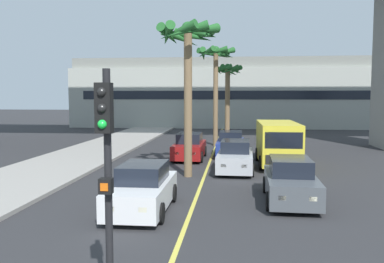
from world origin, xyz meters
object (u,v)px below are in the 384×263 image
car_queue_fifth (290,182)px  traffic_light_median_near (107,165)px  car_queue_fourth (231,144)px  palm_tree_near_median (228,79)px  car_queue_front (235,157)px  palm_tree_far_median (216,64)px  car_queue_second (143,189)px  delivery_van (278,142)px  palm_tree_mid_median (188,49)px  car_queue_third (189,147)px

car_queue_fifth → traffic_light_median_near: (-3.98, -8.60, 1.99)m
car_queue_fourth → traffic_light_median_near: traffic_light_median_near is taller
traffic_light_median_near → palm_tree_near_median: 31.10m
car_queue_front → palm_tree_far_median: 12.00m
car_queue_fourth → palm_tree_near_median: (-0.41, 11.29, 4.56)m
palm_tree_near_median → palm_tree_far_median: (-0.79, -6.10, 0.92)m
car_queue_second → car_queue_fifth: size_ratio=0.99×
car_queue_front → delivery_van: 3.04m
car_queue_fifth → palm_tree_mid_median: (-4.17, 4.12, 5.20)m
car_queue_fifth → palm_tree_mid_median: size_ratio=0.58×
delivery_van → palm_tree_near_median: (-2.99, 14.73, 4.00)m
car_queue_fourth → delivery_van: 4.34m
car_queue_fourth → traffic_light_median_near: 19.86m
car_queue_second → delivery_van: (5.33, 9.36, 0.57)m
car_queue_third → car_queue_fourth: bearing=33.5°
car_queue_front → palm_tree_near_median: 17.29m
car_queue_third → car_queue_second: bearing=-91.6°
car_queue_fifth → palm_tree_far_median: palm_tree_far_median is taller
car_queue_front → car_queue_fifth: (1.96, -5.70, 0.00)m
palm_tree_mid_median → palm_tree_far_median: palm_tree_far_median is taller
car_queue_second → car_queue_fifth: bearing=19.0°
traffic_light_median_near → car_queue_front: bearing=82.0°
car_queue_front → delivery_van: size_ratio=0.79×
car_queue_front → palm_tree_mid_median: (-2.21, -1.59, 5.20)m
car_queue_front → car_queue_second: (-3.04, -7.43, 0.00)m
car_queue_fourth → car_queue_third: bearing=-146.5°
car_queue_second → car_queue_fifth: (5.00, 1.73, 0.00)m
car_queue_second → delivery_van: size_ratio=0.78×
delivery_van → palm_tree_mid_median: 7.35m
car_queue_fourth → car_queue_fifth: bearing=-78.5°
palm_tree_mid_median → delivery_van: bearing=38.1°
car_queue_third → palm_tree_near_median: size_ratio=0.62×
car_queue_front → car_queue_third: same height
car_queue_fourth → palm_tree_near_median: palm_tree_near_median is taller
car_queue_front → traffic_light_median_near: traffic_light_median_near is taller
car_queue_fifth → palm_tree_far_median: size_ratio=0.55×
palm_tree_far_median → palm_tree_mid_median: bearing=-93.3°
palm_tree_near_median → car_queue_fourth: bearing=-87.9°
car_queue_fifth → traffic_light_median_near: size_ratio=0.99×
car_queue_second → delivery_van: 10.79m
car_queue_front → delivery_van: (2.28, 1.93, 0.57)m
car_queue_front → traffic_light_median_near: (-2.02, -14.31, 1.99)m
palm_tree_far_median → traffic_light_median_near: bearing=-91.2°
car_queue_second → palm_tree_far_median: bearing=85.1°
palm_tree_near_median → car_queue_front: bearing=-87.6°
delivery_van → traffic_light_median_near: 16.86m
car_queue_third → car_queue_fifth: bearing=-63.6°
car_queue_front → palm_tree_far_median: size_ratio=0.55×
palm_tree_near_median → delivery_van: bearing=-78.5°
delivery_van → traffic_light_median_near: size_ratio=1.25×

